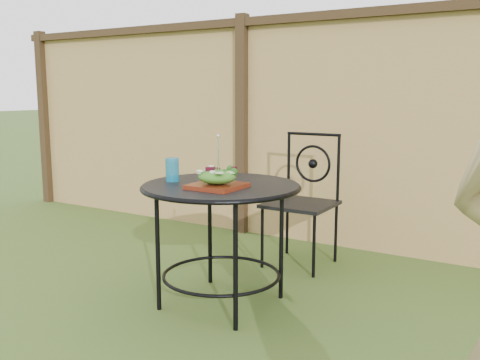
% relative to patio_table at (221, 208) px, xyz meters
% --- Properties ---
extents(fence, '(8.00, 0.12, 1.90)m').
position_rel_patio_table_xyz_m(fence, '(0.55, 1.52, 0.36)').
color(fence, tan).
rests_on(fence, ground).
extents(patio_table, '(0.92, 0.92, 0.72)m').
position_rel_patio_table_xyz_m(patio_table, '(0.00, 0.00, 0.00)').
color(patio_table, black).
rests_on(patio_table, ground).
extents(patio_chair, '(0.46, 0.46, 0.95)m').
position_rel_patio_table_xyz_m(patio_chair, '(0.08, 0.96, -0.08)').
color(patio_chair, black).
rests_on(patio_chair, ground).
extents(salad_plate, '(0.27, 0.27, 0.02)m').
position_rel_patio_table_xyz_m(salad_plate, '(0.05, -0.12, 0.15)').
color(salad_plate, '#4A170A').
rests_on(salad_plate, patio_table).
extents(salad, '(0.21, 0.21, 0.08)m').
position_rel_patio_table_xyz_m(salad, '(0.05, -0.12, 0.20)').
color(salad, '#235614').
rests_on(salad, salad_plate).
extents(fork, '(0.01, 0.01, 0.18)m').
position_rel_patio_table_xyz_m(fork, '(0.06, -0.12, 0.33)').
color(fork, silver).
rests_on(fork, salad).
extents(drinking_glass, '(0.08, 0.08, 0.14)m').
position_rel_patio_table_xyz_m(drinking_glass, '(-0.30, -0.06, 0.21)').
color(drinking_glass, '#0D6E98').
rests_on(drinking_glass, patio_table).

